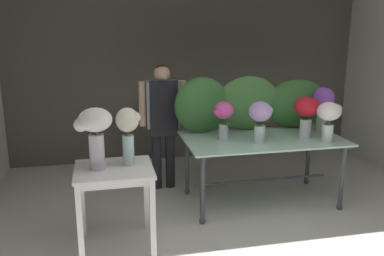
{
  "coord_description": "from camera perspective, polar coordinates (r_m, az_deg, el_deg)",
  "views": [
    {
      "loc": [
        -1.3,
        -2.63,
        2.11
      ],
      "look_at": [
        -0.42,
        1.43,
        1.04
      ],
      "focal_mm": 39.53,
      "sensor_mm": 36.0,
      "label": 1
    }
  ],
  "objects": [
    {
      "name": "ground_plane",
      "position": [
        5.12,
        3.63,
        -9.95
      ],
      "size": [
        8.17,
        8.17,
        0.0
      ],
      "primitive_type": "plane",
      "color": "beige"
    },
    {
      "name": "display_table_glass",
      "position": [
        4.97,
        9.46,
        -2.56
      ],
      "size": [
        1.82,
        1.01,
        0.8
      ],
      "color": "#AFD8C5",
      "rests_on": "ground"
    },
    {
      "name": "vase_fuchsia_roses",
      "position": [
        4.76,
        4.24,
        1.76
      ],
      "size": [
        0.24,
        0.22,
        0.43
      ],
      "color": "silver",
      "rests_on": "display_table_glass"
    },
    {
      "name": "vase_lilac_hydrangea",
      "position": [
        4.66,
        9.22,
        1.55
      ],
      "size": [
        0.26,
        0.25,
        0.46
      ],
      "color": "silver",
      "rests_on": "display_table_glass"
    },
    {
      "name": "foliage_backdrop",
      "position": [
        5.22,
        8.32,
        3.22
      ],
      "size": [
        1.96,
        0.31,
        0.67
      ],
      "color": "#387033",
      "rests_on": "display_table_glass"
    },
    {
      "name": "florist",
      "position": [
        5.26,
        -3.97,
        1.89
      ],
      "size": [
        0.59,
        0.24,
        1.58
      ],
      "color": "#232328",
      "rests_on": "ground"
    },
    {
      "name": "vase_cream_lisianthus_tall",
      "position": [
        3.93,
        -8.62,
        -0.2
      ],
      "size": [
        0.23,
        0.21,
        0.55
      ],
      "color": "silver",
      "rests_on": "side_table_white"
    },
    {
      "name": "wall_back",
      "position": [
        6.51,
        -0.67,
        8.72
      ],
      "size": [
        5.46,
        0.12,
        2.93
      ],
      "primitive_type": "cube",
      "color": "#5B564C",
      "rests_on": "ground"
    },
    {
      "name": "vase_white_roses_tall",
      "position": [
        3.86,
        -12.96,
        -0.27
      ],
      "size": [
        0.34,
        0.3,
        0.57
      ],
      "color": "silver",
      "rests_on": "side_table_white"
    },
    {
      "name": "vase_violet_tulips",
      "position": [
        5.33,
        17.24,
        3.18
      ],
      "size": [
        0.26,
        0.26,
        0.54
      ],
      "color": "silver",
      "rests_on": "display_table_glass"
    },
    {
      "name": "vase_crimson_dahlias",
      "position": [
        4.99,
        15.17,
        2.18
      ],
      "size": [
        0.3,
        0.29,
        0.48
      ],
      "color": "silver",
      "rests_on": "display_table_glass"
    },
    {
      "name": "vase_ivory_snapdragons",
      "position": [
        4.86,
        18.04,
        1.52
      ],
      "size": [
        0.27,
        0.26,
        0.45
      ],
      "color": "silver",
      "rests_on": "display_table_glass"
    },
    {
      "name": "side_table_white",
      "position": [
        4.01,
        -10.43,
        -6.76
      ],
      "size": [
        0.71,
        0.63,
        0.79
      ],
      "color": "white",
      "rests_on": "ground"
    }
  ]
}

